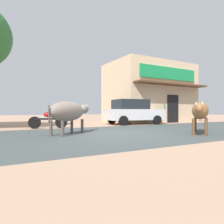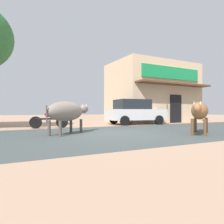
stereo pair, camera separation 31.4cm
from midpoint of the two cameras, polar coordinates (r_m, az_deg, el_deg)
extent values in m
plane|color=tan|center=(8.28, 0.52, -5.91)|extent=(80.00, 80.00, 0.00)
cube|color=#474E4E|center=(8.28, 0.52, -5.89)|extent=(72.00, 6.70, 0.00)
cube|color=#D5B38E|center=(17.88, 11.36, 5.03)|extent=(6.76, 4.45, 4.73)
cube|color=#198C4C|center=(16.34, 16.51, 10.16)|extent=(5.41, 0.10, 0.90)
cube|color=brown|center=(15.95, 17.49, 7.31)|extent=(6.49, 0.90, 0.12)
cube|color=black|center=(16.44, 17.52, 0.84)|extent=(1.10, 0.06, 2.10)
cube|color=silver|center=(14.08, 7.13, -0.68)|extent=(3.95, 2.24, 0.70)
cube|color=#1E2328|center=(13.95, 6.11, 2.06)|extent=(2.25, 1.89, 0.64)
cylinder|color=black|center=(15.48, 9.55, -1.89)|extent=(0.62, 0.25, 0.60)
cylinder|color=black|center=(13.95, 13.33, -2.14)|extent=(0.62, 0.25, 0.60)
cylinder|color=black|center=(14.39, 1.12, -2.05)|extent=(0.62, 0.25, 0.60)
cylinder|color=black|center=(12.74, 4.18, -2.36)|extent=(0.62, 0.25, 0.60)
cylinder|color=black|center=(11.21, -12.70, -2.70)|extent=(0.62, 0.20, 0.61)
cylinder|color=black|center=(11.20, -19.35, -2.72)|extent=(0.62, 0.20, 0.61)
cylinder|color=black|center=(11.17, -16.03, -1.79)|extent=(1.29, 0.35, 0.10)
ellipsoid|color=#A51419|center=(11.17, -15.77, -0.67)|extent=(0.60, 0.35, 0.28)
cylinder|color=black|center=(11.19, -13.03, -0.40)|extent=(0.06, 0.06, 0.60)
ellipsoid|color=gray|center=(8.14, -11.35, 0.18)|extent=(2.05, 1.82, 0.75)
ellipsoid|color=gray|center=(9.21, -6.74, 0.79)|extent=(0.61, 0.57, 0.36)
cone|color=beige|center=(9.31, -7.11, 1.89)|extent=(0.06, 0.06, 0.12)
cone|color=beige|center=(9.21, -6.05, 1.91)|extent=(0.06, 0.06, 0.12)
cylinder|color=#4E463F|center=(8.85, -10.14, -3.69)|extent=(0.11, 0.11, 0.56)
cylinder|color=#4E463F|center=(8.58, -7.41, -3.81)|extent=(0.11, 0.11, 0.56)
cylinder|color=#4E463F|center=(7.79, -15.68, -4.24)|extent=(0.11, 0.11, 0.56)
cylinder|color=#4E463F|center=(7.49, -12.76, -4.43)|extent=(0.11, 0.11, 0.56)
cylinder|color=#4E463F|center=(7.30, -16.25, -0.63)|extent=(0.05, 0.05, 0.60)
ellipsoid|color=#96663E|center=(8.89, 23.75, 0.34)|extent=(2.16, 1.81, 0.69)
ellipsoid|color=#96663E|center=(7.53, 23.36, 1.00)|extent=(0.62, 0.56, 0.36)
cone|color=beige|center=(7.48, 24.12, 2.38)|extent=(0.06, 0.06, 0.12)
cone|color=beige|center=(7.49, 22.59, 2.38)|extent=(0.06, 0.06, 0.12)
cylinder|color=brown|center=(8.18, 25.04, -3.85)|extent=(0.11, 0.11, 0.61)
cylinder|color=brown|center=(8.20, 22.07, -3.84)|extent=(0.11, 0.11, 0.61)
cylinder|color=brown|center=(9.63, 25.17, -3.23)|extent=(0.11, 0.11, 0.61)
cylinder|color=brown|center=(9.64, 22.65, -3.22)|extent=(0.11, 0.11, 0.61)
cylinder|color=brown|center=(10.05, 24.00, -0.23)|extent=(0.05, 0.05, 0.55)
cylinder|color=#3F3F47|center=(16.12, 14.49, -1.42)|extent=(0.14, 0.14, 0.82)
cylinder|color=#3F3F47|center=(15.99, 14.92, -1.44)|extent=(0.14, 0.14, 0.82)
cube|color=#33723F|center=(16.05, 14.71, 1.05)|extent=(0.45, 0.35, 0.58)
sphere|color=tan|center=(16.06, 14.71, 2.48)|extent=(0.22, 0.22, 0.22)
cylinder|color=#33723F|center=(16.24, 14.09, 1.15)|extent=(0.09, 0.09, 0.52)
cylinder|color=#33723F|center=(15.86, 15.34, 1.17)|extent=(0.09, 0.09, 0.52)
camera|label=1|loc=(0.16, -89.12, 0.01)|focal=33.53mm
camera|label=2|loc=(0.16, 90.88, -0.01)|focal=33.53mm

